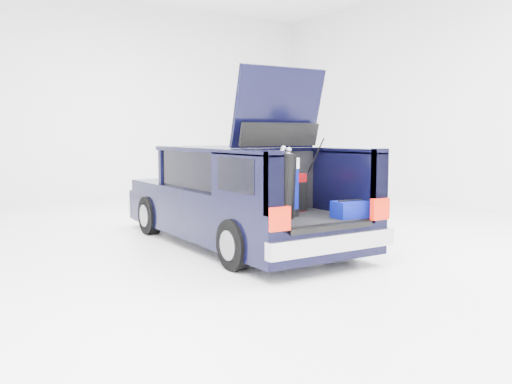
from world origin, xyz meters
TOP-DOWN VIEW (x-y plane):
  - ground at (0.00, 0.00)m, footprint 14.00×14.00m
  - car at (-0.00, 0.11)m, footprint 1.87×4.65m
  - red_suitcase at (0.21, -1.09)m, footprint 0.34×0.24m
  - black_golf_bag at (-0.23, -1.54)m, footprint 0.28×0.34m
  - blue_golf_bag at (-0.05, -1.38)m, footprint 0.32×0.32m
  - blue_duffel at (0.50, -1.90)m, footprint 0.45×0.32m

SIDE VIEW (x-z plane):
  - ground at x=0.00m, z-range 0.00..0.00m
  - car at x=0.00m, z-range -0.56..1.91m
  - blue_duffel at x=0.50m, z-range 0.59..0.82m
  - red_suitcase at x=0.21m, z-range 0.58..1.11m
  - blue_golf_bag at x=-0.05m, z-range 0.56..1.39m
  - black_golf_bag at x=-0.23m, z-range 0.56..1.43m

